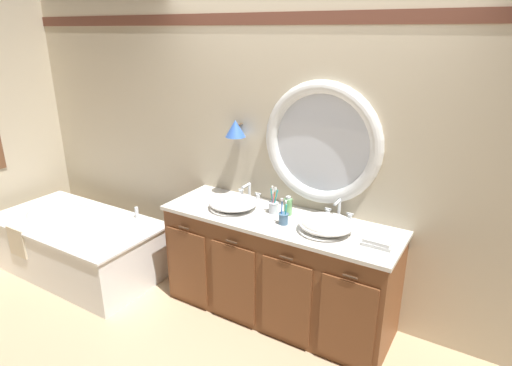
% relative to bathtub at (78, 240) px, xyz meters
% --- Properties ---
extents(ground_plane, '(14.00, 14.00, 0.00)m').
position_rel_bathtub_xyz_m(ground_plane, '(1.99, 0.14, -0.32)').
color(ground_plane, tan).
extents(back_wall_assembly, '(6.40, 0.26, 2.60)m').
position_rel_bathtub_xyz_m(back_wall_assembly, '(2.00, 0.72, 0.99)').
color(back_wall_assembly, beige).
rests_on(back_wall_assembly, ground_plane).
extents(vanity_counter, '(1.89, 0.63, 0.88)m').
position_rel_bathtub_xyz_m(vanity_counter, '(1.98, 0.39, 0.11)').
color(vanity_counter, brown).
rests_on(vanity_counter, ground_plane).
extents(bathtub, '(1.68, 0.87, 0.64)m').
position_rel_bathtub_xyz_m(bathtub, '(0.00, 0.00, 0.00)').
color(bathtub, white).
rests_on(bathtub, ground_plane).
extents(sink_basin_left, '(0.39, 0.39, 0.10)m').
position_rel_bathtub_xyz_m(sink_basin_left, '(1.58, 0.37, 0.60)').
color(sink_basin_left, white).
rests_on(sink_basin_left, vanity_counter).
extents(sink_basin_right, '(0.40, 0.40, 0.11)m').
position_rel_bathtub_xyz_m(sink_basin_right, '(2.38, 0.37, 0.61)').
color(sink_basin_right, white).
rests_on(sink_basin_right, vanity_counter).
extents(faucet_set_left, '(0.22, 0.13, 0.15)m').
position_rel_bathtub_xyz_m(faucet_set_left, '(1.58, 0.60, 0.61)').
color(faucet_set_left, silver).
rests_on(faucet_set_left, vanity_counter).
extents(faucet_set_right, '(0.23, 0.13, 0.17)m').
position_rel_bathtub_xyz_m(faucet_set_right, '(2.38, 0.60, 0.61)').
color(faucet_set_right, silver).
rests_on(faucet_set_right, vanity_counter).
extents(toothbrush_holder_left, '(0.08, 0.08, 0.22)m').
position_rel_bathtub_xyz_m(toothbrush_holder_left, '(1.90, 0.46, 0.61)').
color(toothbrush_holder_left, silver).
rests_on(toothbrush_holder_left, vanity_counter).
extents(toothbrush_holder_right, '(0.08, 0.08, 0.20)m').
position_rel_bathtub_xyz_m(toothbrush_holder_right, '(2.06, 0.31, 0.60)').
color(toothbrush_holder_right, slate).
rests_on(toothbrush_holder_right, vanity_counter).
extents(soap_dispenser, '(0.06, 0.07, 0.16)m').
position_rel_bathtub_xyz_m(soap_dispenser, '(2.02, 0.48, 0.62)').
color(soap_dispenser, '#6BAD66').
rests_on(soap_dispenser, vanity_counter).
extents(folded_hand_towel, '(0.20, 0.12, 0.05)m').
position_rel_bathtub_xyz_m(folded_hand_towel, '(2.77, 0.34, 0.57)').
color(folded_hand_towel, white).
rests_on(folded_hand_towel, vanity_counter).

